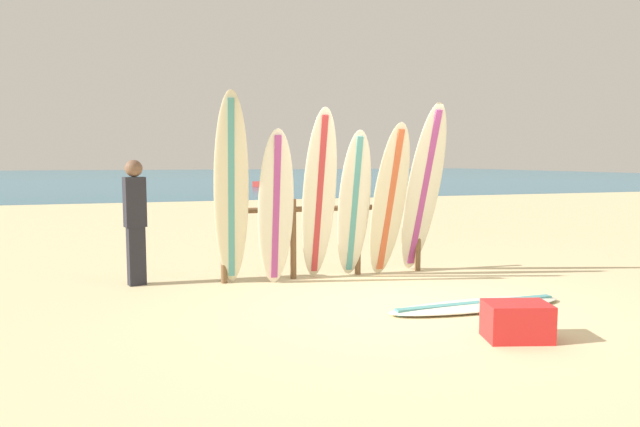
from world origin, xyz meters
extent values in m
plane|color=beige|center=(0.00, 0.00, 0.00)|extent=(120.00, 120.00, 0.00)
cube|color=#196B93|center=(0.00, 58.00, 0.00)|extent=(120.00, 80.00, 0.01)
cylinder|color=brown|center=(-1.81, 1.84, 0.58)|extent=(0.09, 0.09, 1.16)
cylinder|color=brown|center=(-0.81, 1.84, 0.58)|extent=(0.09, 0.09, 1.16)
cylinder|color=brown|center=(0.19, 1.84, 0.58)|extent=(0.09, 0.09, 1.16)
cylinder|color=brown|center=(1.20, 1.84, 0.58)|extent=(0.09, 0.09, 1.16)
cylinder|color=brown|center=(-0.31, 1.84, 1.01)|extent=(3.11, 0.08, 0.08)
ellipsoid|color=beige|center=(-1.74, 1.51, 1.31)|extent=(0.55, 0.82, 2.61)
cube|color=teal|center=(-1.74, 1.51, 1.31)|extent=(0.16, 0.73, 2.41)
ellipsoid|color=silver|center=(-1.16, 1.42, 1.07)|extent=(0.52, 0.56, 2.14)
cube|color=#A53F8C|center=(-1.16, 1.42, 1.07)|extent=(0.12, 0.50, 1.97)
ellipsoid|color=silver|center=(-0.54, 1.46, 1.21)|extent=(0.56, 0.97, 2.42)
cube|color=#B73338|center=(-0.54, 1.46, 1.21)|extent=(0.18, 0.87, 2.23)
ellipsoid|color=silver|center=(0.02, 1.56, 1.07)|extent=(0.53, 0.73, 2.14)
cube|color=teal|center=(0.02, 1.56, 1.07)|extent=(0.15, 0.65, 1.98)
ellipsoid|color=beige|center=(0.52, 1.44, 1.12)|extent=(0.58, 0.76, 2.25)
cube|color=#CC5933|center=(0.52, 1.44, 1.12)|extent=(0.15, 0.68, 2.07)
ellipsoid|color=silver|center=(1.12, 1.56, 1.27)|extent=(0.55, 0.95, 2.54)
cube|color=#A53F8C|center=(1.12, 1.56, 1.27)|extent=(0.11, 0.88, 2.34)
ellipsoid|color=silver|center=(0.80, -0.40, 0.04)|extent=(2.26, 0.61, 0.07)
cube|color=teal|center=(0.80, -0.40, 0.04)|extent=(2.07, 0.15, 0.08)
cube|color=#26262D|center=(-2.98, 2.09, 0.40)|extent=(0.26, 0.21, 0.81)
cube|color=#26262D|center=(-2.98, 2.09, 1.15)|extent=(0.32, 0.25, 0.68)
sphere|color=brown|center=(-2.98, 2.09, 1.61)|extent=(0.23, 0.23, 0.23)
cube|color=#B22D28|center=(4.77, 28.83, 0.18)|extent=(1.82, 2.46, 0.35)
cube|color=silver|center=(4.77, 28.83, 0.54)|extent=(0.87, 1.01, 0.36)
cube|color=red|center=(0.52, -1.52, 0.18)|extent=(0.68, 0.54, 0.36)
camera|label=1|loc=(-2.87, -5.98, 1.72)|focal=31.65mm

